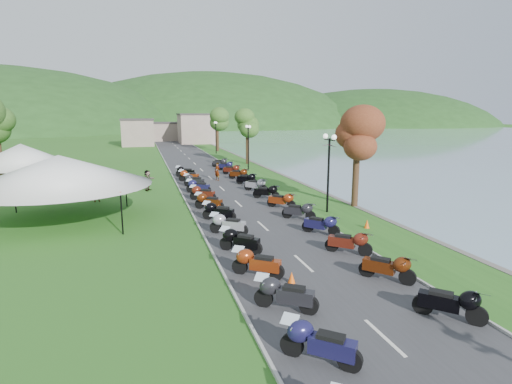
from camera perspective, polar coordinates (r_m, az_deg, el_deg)
road at (r=45.92m, az=-7.80°, el=3.16°), size 7.00×120.00×0.02m
hills_backdrop at (r=205.22m, az=-14.36°, el=9.08°), size 360.00×120.00×76.00m
far_building at (r=90.21m, az=-13.31°, el=8.45°), size 18.00×16.00×5.00m
moto_row_left at (r=21.21m, az=-4.00°, el=-4.70°), size 2.60×42.81×1.10m
moto_row_right at (r=29.91m, az=1.59°, el=0.01°), size 2.60×39.57×1.10m
vendor_tent_main at (r=25.83m, az=-26.05°, el=0.35°), size 6.85×6.85×4.00m
vendor_tent_side at (r=36.75m, az=-30.33°, el=2.87°), size 5.09×5.09×4.00m
tree_lakeside at (r=27.91m, az=14.21°, el=5.61°), size 2.74×2.74×7.60m
pedestrian_a at (r=31.36m, az=-21.71°, el=-1.29°), size 0.73×0.64×1.66m
pedestrian_b at (r=39.56m, az=-22.73°, el=1.08°), size 0.93×0.73×1.69m
pedestrian_c at (r=35.06m, az=-26.73°, el=-0.45°), size 1.00×1.07×1.61m
traffic_cone_near at (r=15.51m, az=5.11°, el=-12.09°), size 0.29×0.29×0.46m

